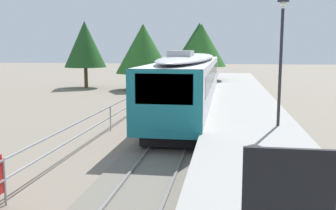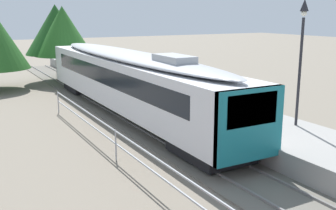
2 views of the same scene
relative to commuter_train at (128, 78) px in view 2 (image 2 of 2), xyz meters
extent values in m
plane|color=slate|center=(-3.00, -5.31, -2.15)|extent=(160.00, 160.00, 0.00)
cube|color=#6B665B|center=(0.00, -5.31, -2.12)|extent=(3.20, 60.00, 0.06)
cube|color=slate|center=(-0.72, -5.31, -2.05)|extent=(0.08, 60.00, 0.08)
cube|color=slate|center=(0.72, -5.31, -2.05)|extent=(0.08, 60.00, 0.08)
cube|color=silver|center=(0.00, 0.11, -0.19)|extent=(2.80, 20.99, 2.55)
cube|color=#19757F|center=(0.00, -10.29, -0.19)|extent=(2.80, 0.24, 2.55)
cube|color=black|center=(0.00, -10.37, 0.38)|extent=(2.13, 0.08, 1.12)
cube|color=black|center=(0.00, 0.11, 0.22)|extent=(2.82, 17.63, 0.92)
ellipsoid|color=#A8AAAF|center=(0.00, 0.11, 1.27)|extent=(2.69, 20.15, 0.44)
cube|color=#A8AAAF|center=(0.00, -5.14, 1.55)|extent=(1.10, 2.20, 0.36)
cube|color=#EAE5C6|center=(0.00, -10.36, -1.18)|extent=(1.00, 0.10, 0.20)
cube|color=black|center=(0.00, -7.99, -1.74)|extent=(2.24, 3.20, 0.55)
cube|color=black|center=(0.00, 8.20, -1.74)|extent=(2.24, 3.20, 0.55)
cube|color=#999691|center=(3.25, -5.31, -1.70)|extent=(3.90, 60.00, 0.90)
cylinder|color=#232328|center=(4.32, -8.33, 1.05)|extent=(0.12, 0.12, 4.60)
pyramid|color=#232328|center=(4.32, -8.33, 3.85)|extent=(0.34, 0.34, 0.50)
sphere|color=silver|center=(4.32, -8.33, 3.53)|extent=(0.24, 0.24, 0.24)
cylinder|color=#9EA0A5|center=(-3.30, -6.31, -1.53)|extent=(0.06, 0.06, 1.25)
cylinder|color=#9EA0A5|center=(-3.30, 2.69, -1.53)|extent=(0.06, 0.06, 1.25)
cylinder|color=brown|center=(-0.17, 12.71, -1.01)|extent=(0.36, 0.36, 2.29)
cone|color=#286023|center=(-0.17, 12.71, 2.13)|extent=(4.71, 4.71, 3.99)
cylinder|color=brown|center=(-0.46, 13.84, -0.99)|extent=(0.36, 0.36, 2.33)
cone|color=#1E4C1E|center=(-0.46, 13.84, 2.22)|extent=(5.17, 5.17, 4.09)
camera|label=1|loc=(2.21, -23.87, 1.84)|focal=40.76mm
camera|label=2|loc=(-8.75, -20.33, 3.49)|focal=42.74mm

